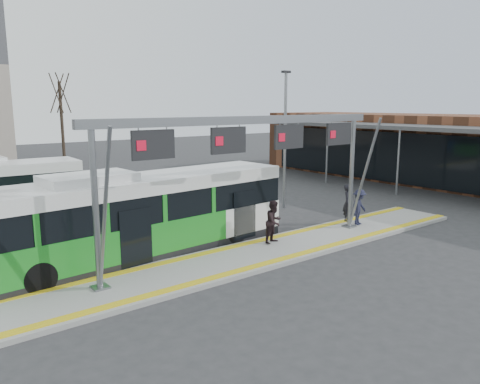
# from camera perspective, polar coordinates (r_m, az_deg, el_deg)

# --- Properties ---
(ground) EXTENTS (120.00, 120.00, 0.00)m
(ground) POSITION_cam_1_polar(r_m,az_deg,el_deg) (18.45, 2.99, -7.60)
(ground) COLOR #2D2D30
(ground) RESTS_ON ground
(platform_main) EXTENTS (22.00, 3.00, 0.15)m
(platform_main) POSITION_cam_1_polar(r_m,az_deg,el_deg) (18.42, 2.99, -7.38)
(platform_main) COLOR gray
(platform_main) RESTS_ON ground
(platform_second) EXTENTS (20.00, 3.00, 0.15)m
(platform_second) POSITION_cam_1_polar(r_m,az_deg,el_deg) (23.20, -17.94, -4.10)
(platform_second) COLOR gray
(platform_second) RESTS_ON ground
(tactile_main) EXTENTS (22.00, 2.65, 0.02)m
(tactile_main) POSITION_cam_1_polar(r_m,az_deg,el_deg) (18.40, 2.99, -7.13)
(tactile_main) COLOR yellow
(tactile_main) RESTS_ON platform_main
(tactile_second) EXTENTS (20.00, 0.35, 0.02)m
(tactile_second) POSITION_cam_1_polar(r_m,az_deg,el_deg) (24.23, -18.90, -3.33)
(tactile_second) COLOR yellow
(tactile_second) RESTS_ON platform_second
(gantry) EXTENTS (13.00, 1.68, 5.20)m
(gantry) POSITION_cam_1_polar(r_m,az_deg,el_deg) (17.55, 1.72, 5.83)
(gantry) COLOR slate
(gantry) RESTS_ON platform_main
(station_building) EXTENTS (11.50, 32.00, 5.00)m
(station_building) POSITION_cam_1_polar(r_m,az_deg,el_deg) (37.67, 24.68, 4.75)
(station_building) COLOR brown
(station_building) RESTS_ON ground
(hero_bus) EXTENTS (12.50, 3.45, 3.40)m
(hero_bus) POSITION_cam_1_polar(r_m,az_deg,el_deg) (18.26, -11.91, -2.94)
(hero_bus) COLOR black
(hero_bus) RESTS_ON ground
(passenger_a) EXTENTS (0.78, 0.68, 1.81)m
(passenger_a) POSITION_cam_1_polar(r_m,az_deg,el_deg) (23.35, 13.01, -1.29)
(passenger_a) COLOR black
(passenger_a) RESTS_ON platform_main
(passenger_b) EXTENTS (1.01, 0.88, 1.77)m
(passenger_b) POSITION_cam_1_polar(r_m,az_deg,el_deg) (19.24, 4.16, -3.63)
(passenger_b) COLOR black
(passenger_b) RESTS_ON platform_main
(passenger_c) EXTENTS (1.20, 0.85, 1.69)m
(passenger_c) POSITION_cam_1_polar(r_m,az_deg,el_deg) (22.79, 14.32, -1.78)
(passenger_c) COLOR #1E1F36
(passenger_c) RESTS_ON platform_main
(tree_mid) EXTENTS (1.40, 1.40, 8.86)m
(tree_mid) POSITION_cam_1_polar(r_m,az_deg,el_deg) (46.30, -21.10, 11.12)
(tree_mid) COLOR #382B21
(tree_mid) RESTS_ON ground
(lamp_east) EXTENTS (0.50, 0.25, 7.55)m
(lamp_east) POSITION_cam_1_polar(r_m,az_deg,el_deg) (25.98, 5.51, 6.72)
(lamp_east) COLOR slate
(lamp_east) RESTS_ON ground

